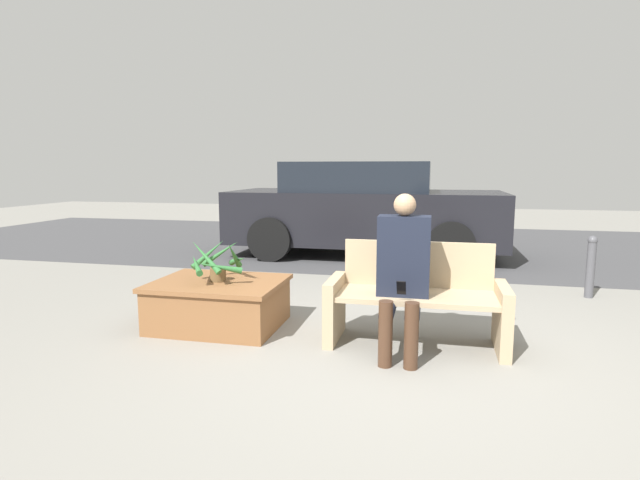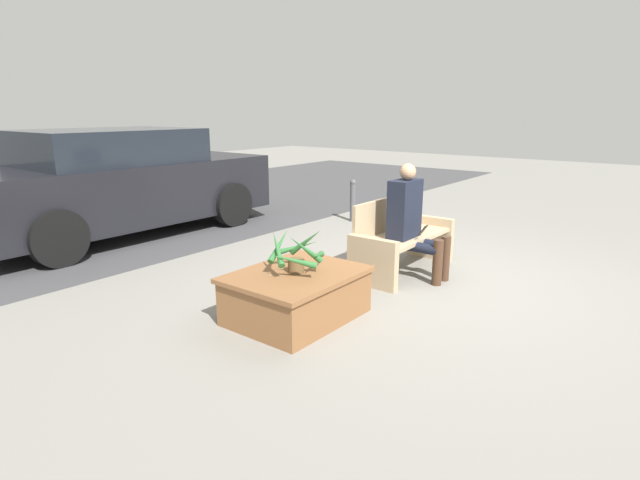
# 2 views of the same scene
# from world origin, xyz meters

# --- Properties ---
(ground_plane) EXTENTS (30.00, 30.00, 0.00)m
(ground_plane) POSITION_xyz_m (0.00, 0.00, 0.00)
(ground_plane) COLOR gray
(road_surface) EXTENTS (20.00, 6.00, 0.01)m
(road_surface) POSITION_xyz_m (0.00, 5.81, 0.00)
(road_surface) COLOR #424244
(road_surface) RESTS_ON ground_plane
(bench) EXTENTS (1.43, 0.58, 0.82)m
(bench) POSITION_xyz_m (0.14, 0.41, 0.37)
(bench) COLOR tan
(bench) RESTS_ON ground_plane
(person_seated) EXTENTS (0.41, 0.62, 1.24)m
(person_seated) POSITION_xyz_m (0.04, 0.22, 0.66)
(person_seated) COLOR black
(person_seated) RESTS_ON ground_plane
(planter_box) EXTENTS (1.15, 0.90, 0.42)m
(planter_box) POSITION_xyz_m (-1.62, 0.45, 0.23)
(planter_box) COLOR brown
(planter_box) RESTS_ON ground_plane
(potted_plant) EXTENTS (0.58, 0.57, 0.39)m
(potted_plant) POSITION_xyz_m (-1.62, 0.44, 0.60)
(potted_plant) COLOR brown
(potted_plant) RESTS_ON planter_box
(parked_car) EXTENTS (4.37, 1.98, 1.53)m
(parked_car) POSITION_xyz_m (-0.86, 4.51, 0.76)
(parked_car) COLOR black
(parked_car) RESTS_ON ground_plane
(bollard_post) EXTENTS (0.10, 0.10, 0.70)m
(bollard_post) POSITION_xyz_m (1.98, 2.31, 0.37)
(bollard_post) COLOR #4C4C51
(bollard_post) RESTS_ON ground_plane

